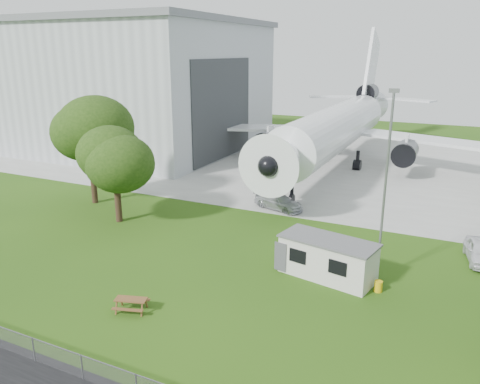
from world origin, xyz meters
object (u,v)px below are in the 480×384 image
at_px(airliner, 339,125).
at_px(hangar, 111,83).
at_px(site_cabin, 328,258).
at_px(picnic_west, 132,311).

bearing_deg(airliner, hangar, 179.78).
relative_size(hangar, airliner, 0.90).
bearing_deg(site_cabin, airliner, 103.14).
bearing_deg(site_cabin, picnic_west, -134.95).
relative_size(airliner, picnic_west, 26.52).
bearing_deg(hangar, airliner, -0.22).
distance_m(airliner, picnic_west, 40.10).
height_order(hangar, site_cabin, hangar).
bearing_deg(airliner, picnic_west, -92.48).
xyz_separation_m(hangar, picnic_west, (34.25, -39.85, -9.41)).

